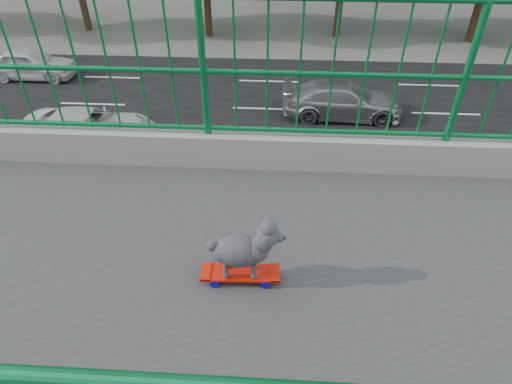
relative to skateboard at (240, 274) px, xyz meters
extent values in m
cube|color=black|center=(-12.94, -0.39, -7.04)|extent=(18.00, 90.00, 0.02)
cube|color=#2D2D2F|center=(0.06, -0.39, -0.30)|extent=(3.00, 24.00, 0.50)
cube|color=gray|center=(-1.34, -0.39, 0.10)|extent=(0.20, 24.00, 0.30)
cylinder|color=#0C6D33|center=(-1.34, -0.39, 0.80)|extent=(0.04, 24.00, 0.04)
cylinder|color=#0C6D33|center=(-1.34, -0.39, 0.80)|extent=(0.06, 0.06, 1.10)
cylinder|color=black|center=(-26.34, -12.39, -5.56)|extent=(0.44, 0.44, 2.97)
cylinder|color=black|center=(-25.74, -4.39, -5.69)|extent=(0.44, 0.44, 2.73)
cylinder|color=black|center=(-26.14, 3.61, -5.62)|extent=(0.44, 0.44, 2.87)
cylinder|color=black|center=(-25.54, 11.61, -5.72)|extent=(0.44, 0.44, 2.66)
cube|color=red|center=(0.00, 0.00, 0.01)|extent=(0.17, 0.51, 0.02)
cube|color=#99999E|center=(0.01, -0.16, -0.01)|extent=(0.09, 0.04, 0.02)
cylinder|color=#1107A4|center=(-0.06, -0.16, -0.02)|extent=(0.03, 0.06, 0.06)
sphere|color=yellow|center=(-0.06, -0.16, -0.02)|extent=(0.03, 0.03, 0.03)
cylinder|color=#1107A4|center=(0.07, -0.16, -0.02)|extent=(0.03, 0.06, 0.06)
sphere|color=yellow|center=(0.07, -0.16, -0.02)|extent=(0.03, 0.03, 0.03)
cube|color=#99999E|center=(-0.01, 0.16, -0.01)|extent=(0.09, 0.04, 0.02)
cylinder|color=#1107A4|center=(-0.07, 0.16, -0.02)|extent=(0.03, 0.06, 0.06)
sphere|color=yellow|center=(-0.07, 0.16, -0.02)|extent=(0.03, 0.03, 0.03)
cylinder|color=#1107A4|center=(0.06, 0.16, -0.02)|extent=(0.03, 0.06, 0.06)
sphere|color=yellow|center=(0.06, 0.16, -0.02)|extent=(0.03, 0.03, 0.03)
ellipsoid|color=#312E34|center=(0.00, 0.00, 0.21)|extent=(0.21, 0.32, 0.21)
sphere|color=#312E34|center=(-0.01, 0.17, 0.35)|extent=(0.14, 0.14, 0.14)
sphere|color=black|center=(-0.01, 0.27, 0.33)|extent=(0.02, 0.02, 0.02)
sphere|color=#312E34|center=(0.01, -0.17, 0.25)|extent=(0.07, 0.07, 0.07)
cylinder|color=#312E34|center=(-0.05, 0.09, 0.08)|extent=(0.03, 0.03, 0.13)
cylinder|color=#312E34|center=(0.04, 0.09, 0.08)|extent=(0.03, 0.03, 0.13)
cylinder|color=#312E34|center=(-0.04, -0.09, 0.08)|extent=(0.03, 0.03, 0.13)
cylinder|color=#312E34|center=(0.05, -0.09, 0.08)|extent=(0.03, 0.03, 0.13)
imported|color=silver|center=(-12.34, -7.11, -6.31)|extent=(2.46, 5.32, 1.48)
imported|color=#95959A|center=(-15.54, 2.92, -6.30)|extent=(2.09, 5.14, 1.49)
imported|color=silver|center=(-18.74, -12.45, -6.31)|extent=(1.76, 4.36, 1.49)
camera|label=1|loc=(1.87, 0.21, 2.15)|focal=30.55mm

